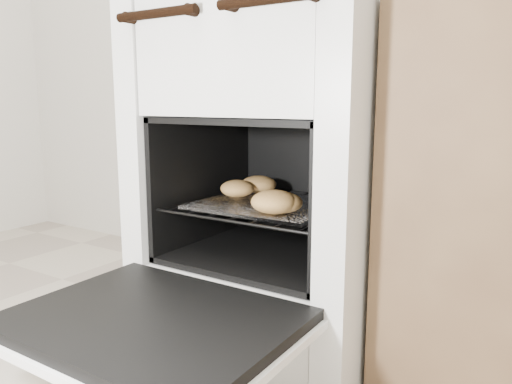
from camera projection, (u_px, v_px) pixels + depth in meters
stove at (286, 165)px, 1.36m from camera, size 0.62×0.69×0.95m
oven_door at (153, 324)px, 0.97m from camera, size 0.56×0.43×0.04m
oven_rack at (273, 205)px, 1.32m from camera, size 0.45×0.43×0.01m
foil_sheet at (269, 204)px, 1.30m from camera, size 0.35×0.31×0.01m
baked_rolls at (264, 194)px, 1.29m from camera, size 0.34×0.34×0.06m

